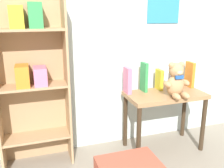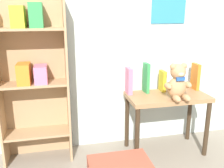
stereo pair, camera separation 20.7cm
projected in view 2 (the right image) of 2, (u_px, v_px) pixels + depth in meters
The scene contains 9 objects.
wall_back at pixel (126, 9), 2.17m from camera, with size 4.80×0.07×2.50m.
bookshelf_side at pixel (33, 73), 2.01m from camera, with size 0.55×0.24×1.35m.
display_table at pixel (167, 104), 2.18m from camera, with size 0.69×0.36×0.54m.
teddy_bear at pixel (178, 83), 2.03m from camera, with size 0.23×0.21×0.30m.
book_standing_pink at pixel (129, 81), 2.17m from camera, with size 0.04×0.12×0.23m, color #D17093.
book_standing_green at pixel (146, 78), 2.20m from camera, with size 0.03×0.10×0.26m, color #33934C.
book_standing_yellow at pixel (162, 81), 2.25m from camera, with size 0.03×0.11×0.19m, color gold.
book_standing_purple at pixel (180, 80), 2.26m from camera, with size 0.02×0.12×0.19m, color purple.
book_standing_orange at pixel (195, 77), 2.29m from camera, with size 0.03×0.12×0.24m, color orange.
Camera 2 is at (-0.61, -0.81, 1.22)m, focal length 40.00 mm.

